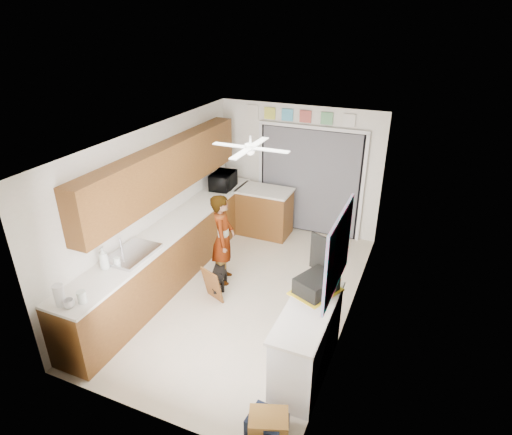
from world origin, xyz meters
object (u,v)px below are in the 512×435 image
(cup, at_px, (69,303))
(navy_crate, at_px, (267,425))
(suitcase, at_px, (316,284))
(soap_bottle, at_px, (104,258))
(paper_towel_roll, at_px, (59,295))
(dog, at_px, (220,275))
(microwave, at_px, (223,181))
(cardboard_box, at_px, (268,425))
(man, at_px, (223,239))

(cup, bearing_deg, navy_crate, 1.17)
(suitcase, bearing_deg, soap_bottle, -143.83)
(cup, bearing_deg, soap_bottle, 102.62)
(paper_towel_roll, distance_m, dog, 2.55)
(dog, bearing_deg, suitcase, -41.98)
(microwave, bearing_deg, suitcase, -139.90)
(navy_crate, bearing_deg, cardboard_box, 0.00)
(microwave, bearing_deg, cup, 175.72)
(man, bearing_deg, paper_towel_roll, 141.72)
(cup, relative_size, cardboard_box, 0.32)
(cup, xyz_separation_m, man, (0.73, 2.46, -0.23))
(cup, bearing_deg, microwave, 90.63)
(microwave, height_order, soap_bottle, soap_bottle)
(soap_bottle, bearing_deg, dog, 56.25)
(suitcase, bearing_deg, dog, 179.08)
(cardboard_box, xyz_separation_m, man, (-1.74, 2.41, 0.63))
(paper_towel_roll, height_order, navy_crate, paper_towel_roll)
(cup, xyz_separation_m, dog, (0.76, 2.24, -0.78))
(suitcase, bearing_deg, cardboard_box, -69.23)
(cardboard_box, bearing_deg, dog, 127.97)
(navy_crate, xyz_separation_m, dog, (-1.69, 2.19, 0.10))
(suitcase, distance_m, navy_crate, 1.66)
(suitcase, distance_m, dog, 2.12)
(soap_bottle, height_order, paper_towel_roll, soap_bottle)
(dog, bearing_deg, navy_crate, -69.71)
(soap_bottle, xyz_separation_m, cup, (0.18, -0.82, -0.11))
(navy_crate, relative_size, man, 0.25)
(dog, bearing_deg, cup, -126.21)
(soap_bottle, distance_m, dog, 1.92)
(suitcase, bearing_deg, microwave, 158.70)
(suitcase, relative_size, cardboard_box, 1.18)
(microwave, relative_size, soap_bottle, 1.74)
(cup, relative_size, navy_crate, 0.35)
(soap_bottle, distance_m, navy_crate, 2.92)
(suitcase, xyz_separation_m, man, (-1.81, 1.03, -0.28))
(man, bearing_deg, soap_bottle, 131.60)
(cup, distance_m, navy_crate, 2.61)
(microwave, distance_m, cup, 4.01)
(suitcase, height_order, man, man)
(cardboard_box, relative_size, man, 0.27)
(paper_towel_roll, bearing_deg, suitcase, 28.15)
(paper_towel_roll, height_order, suitcase, paper_towel_roll)
(microwave, bearing_deg, man, -158.30)
(paper_towel_roll, height_order, man, man)
(soap_bottle, relative_size, cardboard_box, 0.79)
(paper_towel_roll, bearing_deg, soap_bottle, 94.45)
(microwave, distance_m, dog, 2.14)
(man, bearing_deg, navy_crate, -163.59)
(suitcase, height_order, dog, suitcase)
(suitcase, distance_m, man, 2.10)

